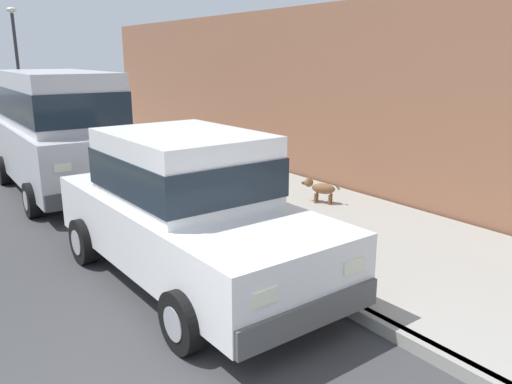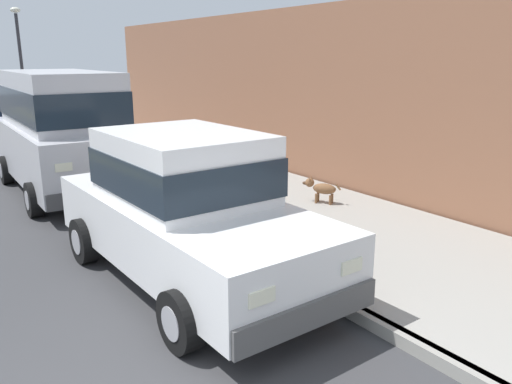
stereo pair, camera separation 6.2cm
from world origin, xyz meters
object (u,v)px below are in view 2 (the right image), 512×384
object	(u,v)px
dog_brown	(321,188)
fire_hydrant	(152,169)
car_silver_van	(62,127)
car_white_sedan	(187,206)
car_blue_hatchback	(18,122)
street_lamp	(20,53)

from	to	relation	value
dog_brown	fire_hydrant	xyz separation A→B (m)	(-2.01, 3.12, 0.05)
car_silver_van	fire_hydrant	xyz separation A→B (m)	(1.52, -1.01, -0.92)
car_white_sedan	fire_hydrant	distance (m)	4.69
car_silver_van	car_blue_hatchback	distance (m)	5.08
car_blue_hatchback	fire_hydrant	size ratio (longest dim) A/B	5.28
car_white_sedan	street_lamp	bearing A→B (deg)	85.13
street_lamp	car_white_sedan	bearing A→B (deg)	-94.87
car_white_sedan	dog_brown	bearing A→B (deg)	20.68
car_silver_van	car_white_sedan	bearing A→B (deg)	-89.40
car_silver_van	street_lamp	world-z (taller)	street_lamp
street_lamp	dog_brown	bearing A→B (deg)	-81.81
dog_brown	car_blue_hatchback	bearing A→B (deg)	110.62
car_white_sedan	street_lamp	xyz separation A→B (m)	(1.36, 16.00, 1.92)
car_silver_van	street_lamp	size ratio (longest dim) A/B	1.12
dog_brown	car_silver_van	bearing A→B (deg)	130.57
street_lamp	car_silver_van	bearing A→B (deg)	-97.66
car_blue_hatchback	fire_hydrant	xyz separation A→B (m)	(1.45, -6.07, -0.50)
street_lamp	fire_hydrant	bearing A→B (deg)	-89.50
car_white_sedan	car_silver_van	bearing A→B (deg)	90.60
car_blue_hatchback	dog_brown	size ratio (longest dim) A/B	5.69
car_white_sedan	street_lamp	world-z (taller)	street_lamp
fire_hydrant	street_lamp	xyz separation A→B (m)	(-0.10, 11.57, 2.43)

